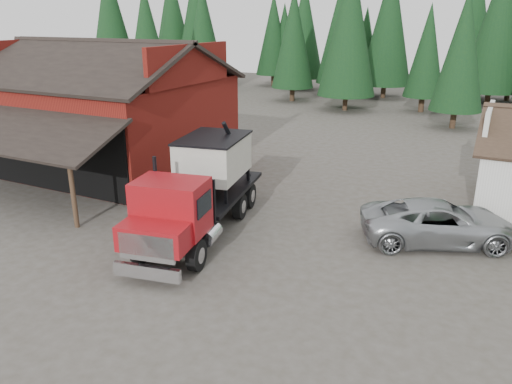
% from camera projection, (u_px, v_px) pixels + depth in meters
% --- Properties ---
extents(ground, '(120.00, 120.00, 0.00)m').
position_uv_depth(ground, '(154.00, 279.00, 16.61)').
color(ground, '#443F36').
rests_on(ground, ground).
extents(red_barn, '(12.80, 13.63, 7.18)m').
position_uv_depth(red_barn, '(104.00, 119.00, 28.75)').
color(red_barn, maroon).
rests_on(red_barn, ground).
extents(conifer_backdrop, '(76.00, 16.00, 16.00)m').
position_uv_depth(conifer_backdrop, '(405.00, 101.00, 51.99)').
color(conifer_backdrop, black).
rests_on(conifer_backdrop, ground).
extents(near_pine_a, '(4.40, 4.40, 11.40)m').
position_uv_depth(near_pine_a, '(147.00, 38.00, 47.45)').
color(near_pine_a, '#382619').
rests_on(near_pine_a, ground).
extents(near_pine_b, '(3.96, 3.96, 10.40)m').
position_uv_depth(near_pine_b, '(462.00, 51.00, 37.38)').
color(near_pine_b, '#382619').
rests_on(near_pine_b, ground).
extents(near_pine_d, '(5.28, 5.28, 13.40)m').
position_uv_depth(near_pine_d, '(350.00, 28.00, 44.51)').
color(near_pine_d, '#382619').
rests_on(near_pine_d, ground).
extents(feed_truck, '(4.14, 9.53, 4.17)m').
position_uv_depth(feed_truck, '(200.00, 186.00, 19.66)').
color(feed_truck, black).
rests_on(feed_truck, ground).
extents(silver_car, '(6.49, 4.86, 1.64)m').
position_uv_depth(silver_car, '(439.00, 222.00, 19.11)').
color(silver_car, '#9FA3A6').
rests_on(silver_car, ground).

